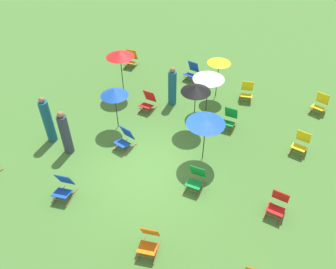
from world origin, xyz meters
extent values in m
plane|color=#477A33|center=(0.00, 0.00, 0.00)|extent=(40.00, 40.00, 0.00)
cube|color=olive|center=(-1.87, -2.41, 0.02)|extent=(0.23, 0.74, 0.04)
cube|color=olive|center=(-1.44, -2.30, 0.02)|extent=(0.23, 0.74, 0.04)
cube|color=#1947B7|center=(-1.63, -2.45, 0.27)|extent=(0.57, 0.54, 0.13)
cube|color=#1947B7|center=(-1.71, -2.16, 0.55)|extent=(0.53, 0.36, 0.57)
cylinder|color=olive|center=(-1.58, -2.65, 0.20)|extent=(0.43, 0.14, 0.03)
cube|color=olive|center=(-4.50, 5.24, 0.02)|extent=(0.15, 0.76, 0.04)
cube|color=olive|center=(-4.06, 5.31, 0.02)|extent=(0.15, 0.76, 0.04)
cube|color=orange|center=(-4.27, 5.18, 0.27)|extent=(0.54, 0.50, 0.13)
cube|color=orange|center=(-4.31, 5.47, 0.55)|extent=(0.51, 0.31, 0.57)
cylinder|color=olive|center=(-4.24, 4.98, 0.20)|extent=(0.44, 0.09, 0.03)
cube|color=olive|center=(3.95, 3.12, 0.02)|extent=(0.11, 0.76, 0.04)
cube|color=olive|center=(4.39, 3.08, 0.02)|extent=(0.11, 0.76, 0.04)
cube|color=yellow|center=(4.16, 3.00, 0.27)|extent=(0.52, 0.48, 0.13)
cube|color=yellow|center=(4.19, 3.30, 0.55)|extent=(0.50, 0.29, 0.57)
cylinder|color=olive|center=(4.14, 2.80, 0.20)|extent=(0.44, 0.07, 0.03)
cube|color=olive|center=(-1.52, 0.38, 0.02)|extent=(0.14, 0.76, 0.04)
cube|color=olive|center=(-1.08, 0.32, 0.02)|extent=(0.14, 0.76, 0.04)
cube|color=#1947B7|center=(-1.31, 0.25, 0.27)|extent=(0.54, 0.50, 0.13)
cube|color=#1947B7|center=(-1.27, 0.55, 0.55)|extent=(0.51, 0.31, 0.57)
cylinder|color=olive|center=(-1.34, 0.05, 0.20)|extent=(0.44, 0.09, 0.03)
cube|color=olive|center=(3.94, 0.13, 0.02)|extent=(0.05, 0.76, 0.04)
cube|color=olive|center=(4.38, 0.12, 0.02)|extent=(0.05, 0.76, 0.04)
cube|color=red|center=(4.16, 0.03, 0.27)|extent=(0.49, 0.44, 0.13)
cube|color=red|center=(4.16, 0.33, 0.55)|extent=(0.49, 0.26, 0.57)
cylinder|color=olive|center=(4.15, -0.17, 0.20)|extent=(0.44, 0.04, 0.03)
cube|color=olive|center=(1.46, -0.15, 0.02)|extent=(0.09, 0.76, 0.04)
cube|color=olive|center=(1.90, -0.11, 0.02)|extent=(0.09, 0.76, 0.04)
cube|color=#148C38|center=(1.69, -0.23, 0.27)|extent=(0.51, 0.47, 0.13)
cube|color=#148C38|center=(1.67, 0.07, 0.55)|extent=(0.50, 0.28, 0.57)
cylinder|color=olive|center=(1.71, -0.43, 0.20)|extent=(0.44, 0.06, 0.03)
cube|color=olive|center=(4.11, 5.87, 0.02)|extent=(0.19, 0.75, 0.04)
cube|color=olive|center=(4.54, 5.78, 0.02)|extent=(0.19, 0.75, 0.04)
cube|color=yellow|center=(4.31, 5.73, 0.27)|extent=(0.56, 0.52, 0.13)
cube|color=yellow|center=(4.37, 6.02, 0.55)|extent=(0.52, 0.34, 0.57)
cylinder|color=olive|center=(4.27, 5.53, 0.20)|extent=(0.44, 0.12, 0.03)
cube|color=olive|center=(-1.96, 2.65, 0.02)|extent=(0.05, 0.76, 0.04)
cube|color=olive|center=(-1.52, 2.66, 0.02)|extent=(0.05, 0.76, 0.04)
cube|color=red|center=(-1.74, 2.56, 0.27)|extent=(0.49, 0.44, 0.13)
cube|color=red|center=(-1.74, 2.86, 0.55)|extent=(0.49, 0.26, 0.57)
cylinder|color=olive|center=(-1.73, 2.36, 0.20)|extent=(0.44, 0.04, 0.03)
cube|color=olive|center=(-1.44, 5.65, 0.02)|extent=(0.10, 0.76, 0.04)
cube|color=olive|center=(-1.01, 5.61, 0.02)|extent=(0.10, 0.76, 0.04)
cube|color=#1947B7|center=(-1.23, 5.53, 0.27)|extent=(0.51, 0.47, 0.13)
cube|color=#1947B7|center=(-1.21, 5.83, 0.55)|extent=(0.50, 0.29, 0.57)
cylinder|color=olive|center=(-1.25, 5.33, 0.20)|extent=(0.44, 0.06, 0.03)
cube|color=olive|center=(1.31, 5.20, 0.02)|extent=(0.26, 0.74, 0.04)
cube|color=olive|center=(1.73, 5.33, 0.02)|extent=(0.26, 0.74, 0.04)
cube|color=yellow|center=(1.55, 5.17, 0.27)|extent=(0.58, 0.55, 0.13)
cube|color=yellow|center=(1.46, 5.45, 0.55)|extent=(0.53, 0.38, 0.57)
cylinder|color=olive|center=(1.60, 4.98, 0.20)|extent=(0.43, 0.15, 0.03)
cube|color=olive|center=(1.30, 3.17, 0.02)|extent=(0.08, 0.76, 0.04)
cube|color=olive|center=(1.74, 3.19, 0.02)|extent=(0.08, 0.76, 0.04)
cube|color=#148C38|center=(1.53, 3.08, 0.27)|extent=(0.50, 0.46, 0.13)
cube|color=#148C38|center=(1.51, 3.38, 0.55)|extent=(0.49, 0.27, 0.57)
cylinder|color=olive|center=(1.54, 2.88, 0.20)|extent=(0.44, 0.05, 0.03)
cube|color=olive|center=(1.32, -2.73, 0.02)|extent=(0.25, 0.74, 0.04)
cube|color=olive|center=(1.75, -2.61, 0.02)|extent=(0.25, 0.74, 0.04)
cube|color=orange|center=(1.56, -2.77, 0.27)|extent=(0.58, 0.55, 0.13)
cube|color=orange|center=(1.48, -2.48, 0.55)|extent=(0.53, 0.37, 0.57)
cylinder|color=olive|center=(1.62, -2.96, 0.20)|extent=(0.43, 0.15, 0.03)
cylinder|color=black|center=(0.35, 3.76, 0.85)|extent=(0.03, 0.03, 1.70)
cone|color=white|center=(0.35, 3.76, 1.60)|extent=(1.21, 1.21, 0.25)
cylinder|color=black|center=(0.30, 4.89, 0.89)|extent=(0.03, 0.03, 1.78)
cone|color=yellow|center=(0.30, 4.89, 1.70)|extent=(0.95, 0.95, 0.22)
cylinder|color=black|center=(-3.29, 3.21, 0.99)|extent=(0.03, 0.03, 1.98)
cone|color=red|center=(-3.29, 3.21, 1.87)|extent=(1.14, 1.14, 0.28)
cylinder|color=black|center=(-2.17, 1.20, 0.84)|extent=(0.03, 0.03, 1.69)
cone|color=#194CB2|center=(-2.17, 1.20, 1.57)|extent=(1.00, 1.00, 0.28)
cylinder|color=black|center=(0.36, 2.58, 0.91)|extent=(0.03, 0.03, 1.82)
cone|color=black|center=(0.36, 2.58, 1.72)|extent=(1.07, 1.07, 0.26)
cylinder|color=black|center=(1.36, 1.19, 0.86)|extent=(0.03, 0.03, 1.72)
cone|color=#194CB2|center=(1.36, 1.19, 1.64)|extent=(1.26, 1.26, 0.21)
cylinder|color=#333847|center=(-2.89, -0.73, 0.76)|extent=(0.47, 0.47, 1.52)
sphere|color=#936647|center=(-2.89, -0.73, 1.62)|extent=(0.21, 0.21, 0.21)
cylinder|color=#195972|center=(-1.09, 3.55, 0.74)|extent=(0.35, 0.35, 1.48)
sphere|color=#936647|center=(-1.09, 3.55, 1.57)|extent=(0.21, 0.21, 0.21)
cylinder|color=#195972|center=(-3.83, -0.56, 0.84)|extent=(0.47, 0.47, 1.67)
sphere|color=#936647|center=(-3.83, -0.56, 1.76)|extent=(0.20, 0.20, 0.20)
camera|label=1|loc=(4.27, -6.59, 8.21)|focal=35.99mm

